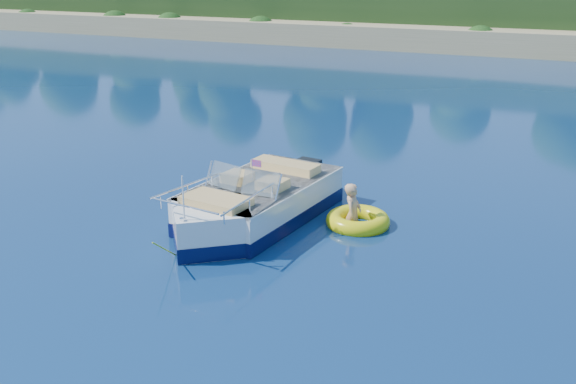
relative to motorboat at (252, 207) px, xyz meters
name	(u,v)px	position (x,y,z in m)	size (l,w,h in m)	color
ground	(97,289)	(-1.10, -3.89, -0.38)	(160.00, 160.00, 0.00)	#091C40
shoreline	(512,10)	(-1.10, 59.88, 0.60)	(170.00, 59.00, 6.00)	#948256
motorboat	(252,207)	(0.00, 0.00, 0.00)	(2.58, 5.91, 1.97)	white
tow_tube	(358,221)	(2.18, 0.89, -0.28)	(1.56, 1.56, 0.38)	yellow
boy	(353,224)	(2.07, 0.87, -0.38)	(0.55, 0.36, 1.51)	tan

